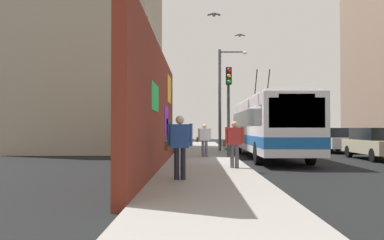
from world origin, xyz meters
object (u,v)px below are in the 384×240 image
at_px(pedestrian_at_curb, 234,141).
at_px(pedestrian_near_wall, 180,142).
at_px(parked_car_red, 310,137).
at_px(parked_car_champagne, 376,143).
at_px(traffic_light, 229,97).
at_px(parked_car_silver, 334,139).
at_px(city_bus, 267,125).
at_px(pedestrian_midblock, 204,138).
at_px(street_lamp, 223,92).

distance_m(pedestrian_at_curb, pedestrian_near_wall, 3.84).
relative_size(parked_car_red, pedestrian_at_curb, 2.86).
relative_size(parked_car_red, pedestrian_near_wall, 2.70).
bearing_deg(pedestrian_near_wall, pedestrian_at_curb, -28.13).
distance_m(parked_car_champagne, traffic_light, 7.70).
bearing_deg(pedestrian_near_wall, parked_car_silver, -31.24).
bearing_deg(city_bus, pedestrian_near_wall, 157.82).
bearing_deg(city_bus, traffic_light, 124.31).
xyz_separation_m(parked_car_red, pedestrian_midblock, (-12.04, 8.53, 0.25)).
distance_m(parked_car_silver, traffic_light, 10.18).
bearing_deg(parked_car_red, pedestrian_near_wall, 156.03).
bearing_deg(parked_car_red, street_lamp, 132.38).
xyz_separation_m(city_bus, parked_car_red, (10.85, -5.20, -0.88)).
bearing_deg(pedestrian_near_wall, city_bus, -22.18).
relative_size(parked_car_silver, pedestrian_at_curb, 2.87).
height_order(parked_car_silver, traffic_light, traffic_light).
xyz_separation_m(parked_car_champagne, pedestrian_near_wall, (-9.19, 9.40, 0.35)).
xyz_separation_m(pedestrian_midblock, street_lamp, (5.43, -1.29, 2.74)).
bearing_deg(traffic_light, pedestrian_near_wall, 166.95).
xyz_separation_m(parked_car_red, traffic_light, (-12.31, 7.35, 2.27)).
bearing_deg(pedestrian_midblock, pedestrian_at_curb, -170.54).
relative_size(pedestrian_midblock, traffic_light, 0.36).
bearing_deg(parked_car_silver, pedestrian_at_curb, 147.93).
distance_m(parked_car_silver, pedestrian_midblock, 10.67).
height_order(city_bus, parked_car_silver, city_bus).
xyz_separation_m(parked_car_silver, street_lamp, (-0.97, 7.24, 2.99)).
xyz_separation_m(pedestrian_at_curb, traffic_light, (5.43, -0.23, 1.98)).
bearing_deg(parked_car_silver, traffic_light, 132.22).
distance_m(parked_car_champagne, pedestrian_at_curb, 9.56).
bearing_deg(traffic_light, pedestrian_at_curb, 177.54).
xyz_separation_m(parked_car_silver, parked_car_red, (5.64, 0.00, 0.00)).
height_order(parked_car_silver, pedestrian_at_curb, pedestrian_at_curb).
height_order(parked_car_champagne, street_lamp, street_lamp).
height_order(parked_car_red, street_lamp, street_lamp).
bearing_deg(pedestrian_midblock, parked_car_champagne, -89.31).
xyz_separation_m(city_bus, pedestrian_at_curb, (-6.90, 2.38, -0.60)).
relative_size(parked_car_champagne, parked_car_red, 0.98).
bearing_deg(parked_car_red, parked_car_champagne, -180.00).
height_order(city_bus, pedestrian_midblock, city_bus).
bearing_deg(pedestrian_midblock, city_bus, -70.24).
relative_size(city_bus, pedestrian_at_curb, 7.63).
height_order(pedestrian_at_curb, traffic_light, traffic_light).
distance_m(parked_car_red, pedestrian_at_curb, 19.30).
bearing_deg(parked_car_red, city_bus, 154.38).
height_order(parked_car_champagne, pedestrian_near_wall, pedestrian_near_wall).
height_order(pedestrian_at_curb, pedestrian_midblock, pedestrian_at_curb).
bearing_deg(street_lamp, pedestrian_midblock, 166.63).
distance_m(parked_car_champagne, pedestrian_midblock, 8.54).
relative_size(parked_car_silver, pedestrian_midblock, 2.96).
bearing_deg(parked_car_champagne, pedestrian_midblock, 90.69).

